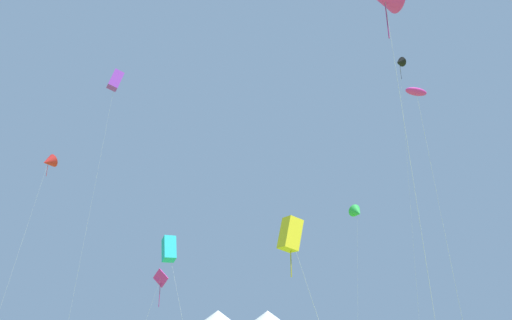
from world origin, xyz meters
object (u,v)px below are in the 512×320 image
Objects in this scene: kite_magenta_parafoil at (416,92)px; festival_tent_right at (218,319)px; kite_purple_box at (115,80)px; kite_red_delta at (48,162)px; kite_cyan_box at (169,249)px; kite_magenta_diamond at (161,279)px; kite_green_delta at (357,212)px; festival_tent_center at (268,319)px; kite_yellow_box at (290,234)px; kite_black_delta at (400,63)px.

kite_magenta_parafoil reaches higher than festival_tent_right.
kite_purple_box is 14.23m from kite_red_delta.
kite_magenta_parafoil is 40.76m from kite_purple_box.
kite_red_delta is 2.16× the size of kite_cyan_box.
kite_cyan_box is at bearing -29.22° from kite_red_delta.
kite_magenta_diamond is 27.38m from kite_green_delta.
kite_cyan_box is at bearing -82.88° from kite_magenta_diamond.
festival_tent_center is (8.15, 0.00, -0.02)m from festival_tent_right.
kite_yellow_box is 1.63× the size of festival_tent_center.
festival_tent_right is (7.97, 20.01, -4.56)m from kite_magenta_diamond.
kite_green_delta is (5.11, 28.78, -2.90)m from kite_magenta_parafoil.
kite_yellow_box reaches higher than festival_tent_center.
kite_red_delta is 36.88m from festival_tent_right.
kite_magenta_parafoil is 41.67m from kite_red_delta.
kite_purple_box is at bearing 176.95° from kite_black_delta.
kite_red_delta is 0.54× the size of kite_black_delta.
kite_red_delta is 4.54× the size of festival_tent_right.
kite_magenta_diamond is 1.03× the size of kite_yellow_box.
kite_black_delta is at bearing -37.96° from kite_green_delta.
kite_magenta_parafoil is 32.07m from kite_black_delta.
kite_purple_box is at bearing -125.70° from festival_tent_right.
kite_purple_box is at bearing 119.06° from kite_yellow_box.
festival_tent_right is at bearing 78.92° from kite_cyan_box.
kite_red_delta is 38.82m from kite_yellow_box.
kite_red_delta is at bearing -158.36° from kite_purple_box.
festival_tent_center is at bearing 123.67° from kite_black_delta.
festival_tent_center is at bearing 51.13° from kite_magenta_diamond.
kite_magenta_diamond reaches higher than festival_tent_right.
festival_tent_right is at bearing 104.87° from kite_magenta_parafoil.
festival_tent_right is at bearing 133.16° from kite_green_delta.
kite_green_delta is 29.42m from festival_tent_right.
kite_green_delta is (24.17, 13.68, 7.33)m from kite_cyan_box.
kite_yellow_box is at bearing -50.81° from kite_red_delta.
kite_purple_box reaches higher than festival_tent_right.
kite_black_delta reaches higher than kite_yellow_box.
kite_red_delta is 20.73m from kite_cyan_box.
kite_magenta_parafoil is at bearing -42.62° from kite_purple_box.
kite_yellow_box is at bearing -68.35° from kite_cyan_box.
kite_black_delta reaches higher than kite_magenta_parafoil.
kite_magenta_parafoil is at bearing -75.13° from festival_tent_right.
kite_red_delta is (-6.03, -2.39, -12.66)m from kite_purple_box.
kite_magenta_diamond is 1.69× the size of festival_tent_center.
festival_tent_right is at bearing 48.09° from kite_red_delta.
festival_tent_right is (21.64, 24.11, -17.61)m from kite_red_delta.
kite_magenta_diamond is 1.67× the size of festival_tent_right.
kite_yellow_box is (17.08, -30.74, -25.67)m from kite_purple_box.
kite_cyan_box is at bearing 141.62° from kite_magenta_parafoil.
kite_magenta_parafoil reaches higher than kite_yellow_box.
kite_red_delta is 1.22× the size of kite_green_delta.
kite_purple_box is at bearing 130.14° from kite_cyan_box.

